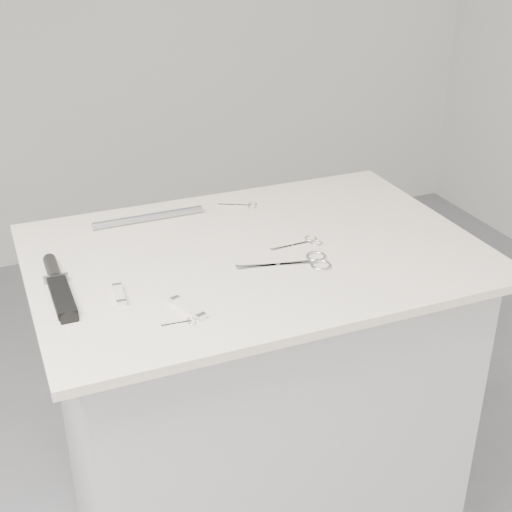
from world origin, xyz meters
name	(u,v)px	position (x,y,z in m)	size (l,w,h in m)	color
plinth	(256,415)	(0.00, 0.00, 0.45)	(0.90, 0.60, 0.90)	#B4B4B2
display_board	(256,254)	(0.00, 0.00, 0.91)	(1.00, 0.70, 0.02)	beige
large_shears	(304,262)	(0.07, -0.10, 0.92)	(0.20, 0.10, 0.01)	silver
embroidery_scissors_a	(304,243)	(0.12, -0.01, 0.92)	(0.13, 0.05, 0.00)	silver
embroidery_scissors_b	(244,205)	(0.07, 0.25, 0.92)	(0.10, 0.07, 0.00)	silver
tiny_scissors	(183,322)	(-0.24, -0.23, 0.92)	(0.07, 0.03, 0.00)	silver
sheathed_knife	(57,283)	(-0.44, 0.00, 0.93)	(0.06, 0.25, 0.03)	black
pocket_knife_a	(188,308)	(-0.22, -0.19, 0.93)	(0.05, 0.10, 0.01)	beige
pocket_knife_b	(119,295)	(-0.33, -0.09, 0.92)	(0.02, 0.08, 0.01)	beige
metal_rail	(148,217)	(-0.18, 0.25, 0.93)	(0.02, 0.02, 0.27)	#96989E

